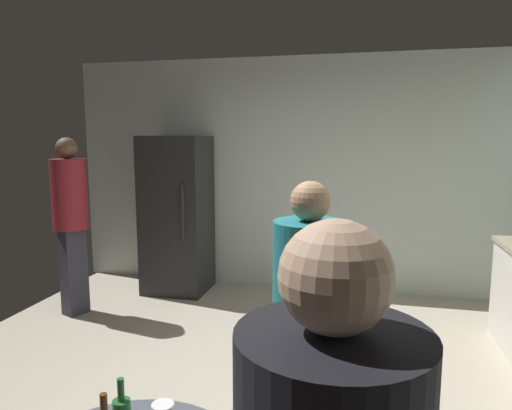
{
  "coord_description": "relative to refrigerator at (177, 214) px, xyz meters",
  "views": [
    {
      "loc": [
        0.77,
        -2.72,
        1.77
      ],
      "look_at": [
        -0.02,
        0.78,
        1.25
      ],
      "focal_mm": 32.3,
      "sensor_mm": 36.0,
      "label": 1
    }
  ],
  "objects": [
    {
      "name": "refrigerator",
      "position": [
        0.0,
        0.0,
        0.0
      ],
      "size": [
        0.7,
        0.68,
        1.8
      ],
      "color": "black",
      "rests_on": "ground_plane"
    },
    {
      "name": "person_in_maroon_shirt",
      "position": [
        -0.74,
        -0.94,
        0.15
      ],
      "size": [
        0.45,
        0.45,
        1.78
      ],
      "rotation": [
        0.0,
        0.0,
        -0.43
      ],
      "color": "#2D2D38",
      "rests_on": "ground_plane"
    },
    {
      "name": "wall_back",
      "position": [
        1.28,
        0.43,
        0.45
      ],
      "size": [
        5.32,
        0.06,
        2.7
      ],
      "primitive_type": "cube",
      "color": "beige",
      "rests_on": "ground_plane"
    },
    {
      "name": "person_in_teal_shirt",
      "position": [
        1.83,
        -2.85,
        0.02
      ],
      "size": [
        0.45,
        0.45,
        1.58
      ],
      "rotation": [
        0.0,
        0.0,
        -1.99
      ],
      "color": "#2D2D38",
      "rests_on": "ground_plane"
    }
  ]
}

